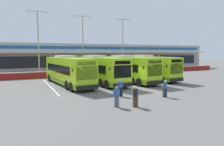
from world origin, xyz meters
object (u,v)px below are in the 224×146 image
Objects in this scene: coach_bus_left_centre at (98,70)px; lamp_post_east at (123,42)px; lamp_post_west at (38,40)px; pedestrian_near_bin at (117,96)px; coach_bus_leftmost at (68,71)px; lamp_post_centre at (83,41)px; pedestrian_child at (136,96)px; pedestrian_in_dark_coat at (165,88)px; pedestrian_with_handbag at (120,87)px; coach_bus_right_centre at (146,68)px; coach_bus_centre at (126,69)px.

coach_bus_left_centre is 1.12× the size of lamp_post_east.
pedestrian_near_bin is at bearing -81.56° from lamp_post_west.
coach_bus_leftmost is at bearing 178.44° from coach_bus_left_centre.
lamp_post_centre is 1.00× the size of lamp_post_east.
lamp_post_west is at bearing 101.38° from pedestrian_child.
pedestrian_in_dark_coat is 5.75m from pedestrian_near_bin.
pedestrian_near_bin is at bearing -104.75° from coach_bus_left_centre.
pedestrian_near_bin is 27.40m from lamp_post_east.
pedestrian_with_handbag is 1.00× the size of pedestrian_near_bin.
pedestrian_child is at bearing -157.37° from pedestrian_in_dark_coat.
lamp_post_east reaches higher than coach_bus_leftmost.
coach_bus_right_centre is at bearing 45.10° from pedestrian_with_handbag.
coach_bus_centre is 15.73m from lamp_post_west.
pedestrian_in_dark_coat is at bearing 22.63° from pedestrian_child.
lamp_post_east is at bearing 60.96° from pedestrian_near_bin.
pedestrian_in_dark_coat is 23.11m from lamp_post_centre.
coach_bus_leftmost is at bearing 99.72° from pedestrian_child.
coach_bus_left_centre is (4.07, -0.11, 0.00)m from coach_bus_leftmost.
pedestrian_with_handbag is (-5.46, -8.76, -0.93)m from coach_bus_centre.
pedestrian_with_handbag and pedestrian_near_bin have the same top height.
coach_bus_left_centre is at bearing 82.39° from pedestrian_with_handbag.
pedestrian_in_dark_coat is 1.00× the size of pedestrian_child.
lamp_post_east reaches higher than pedestrian_child.
coach_bus_right_centre is (8.43, 0.79, 0.00)m from coach_bus_left_centre.
pedestrian_in_dark_coat is 4.67m from pedestrian_child.
coach_bus_right_centre is 1.12× the size of lamp_post_east.
pedestrian_near_bin is at bearing -121.85° from coach_bus_centre.
coach_bus_leftmost is 12.51m from coach_bus_right_centre.
lamp_post_centre is (-6.95, 10.75, 4.50)m from coach_bus_right_centre.
coach_bus_leftmost is at bearing 178.62° from coach_bus_centre.
lamp_post_centre is at bearing 122.89° from coach_bus_right_centre.
coach_bus_centre is 11.01m from pedestrian_in_dark_coat.
coach_bus_right_centre is at bearing 5.35° from coach_bus_left_centre.
pedestrian_child is (-6.15, -12.61, -0.91)m from coach_bus_centre.
coach_bus_leftmost is 13.03m from pedestrian_child.
lamp_post_east reaches higher than coach_bus_right_centre.
coach_bus_left_centre is 1.00× the size of coach_bus_right_centre.
coach_bus_left_centre is at bearing 81.62° from pedestrian_child.
pedestrian_in_dark_coat is at bearing 11.97° from pedestrian_near_bin.
pedestrian_with_handbag is at bearing 150.48° from pedestrian_in_dark_coat.
lamp_post_west is (-3.34, 22.52, 5.42)m from pedestrian_near_bin.
coach_bus_left_centre is at bearing -130.88° from lamp_post_east.
coach_bus_centre is 13.53m from lamp_post_east.
pedestrian_in_dark_coat is 0.15× the size of lamp_post_east.
coach_bus_left_centre is at bearing 178.80° from coach_bus_centre.
pedestrian_in_dark_coat is at bearing -29.52° from pedestrian_with_handbag.
pedestrian_in_dark_coat is at bearing -99.63° from coach_bus_centre.
coach_bus_leftmost reaches higher than pedestrian_with_handbag.
coach_bus_centre is 12.78m from lamp_post_centre.
coach_bus_right_centre is 13.65m from pedestrian_with_handbag.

